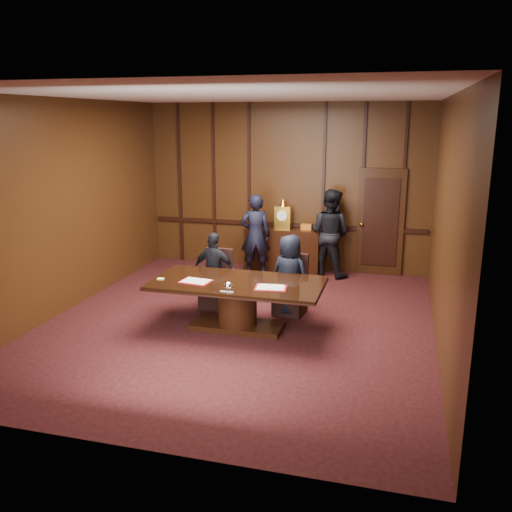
# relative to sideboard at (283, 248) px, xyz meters

# --- Properties ---
(room) EXTENTS (7.00, 7.04, 3.50)m
(room) POSITION_rel_sideboard_xyz_m (0.07, -3.12, 1.24)
(room) COLOR black
(room) RESTS_ON ground
(sideboard) EXTENTS (1.60, 0.45, 1.54)m
(sideboard) POSITION_rel_sideboard_xyz_m (0.00, 0.00, 0.00)
(sideboard) COLOR black
(sideboard) RESTS_ON ground
(conference_table) EXTENTS (2.62, 1.32, 0.76)m
(conference_table) POSITION_rel_sideboard_xyz_m (0.05, -3.46, 0.02)
(conference_table) COLOR black
(conference_table) RESTS_ON ground
(folder_left) EXTENTS (0.50, 0.39, 0.02)m
(folder_left) POSITION_rel_sideboard_xyz_m (-0.55, -3.65, 0.28)
(folder_left) COLOR maroon
(folder_left) RESTS_ON conference_table
(folder_right) EXTENTS (0.50, 0.39, 0.02)m
(folder_right) POSITION_rel_sideboard_xyz_m (0.62, -3.65, 0.28)
(folder_right) COLOR maroon
(folder_right) RESTS_ON conference_table
(inkstand) EXTENTS (0.20, 0.14, 0.12)m
(inkstand) POSITION_rel_sideboard_xyz_m (0.05, -3.91, 0.33)
(inkstand) COLOR white
(inkstand) RESTS_ON conference_table
(notepad) EXTENTS (0.11, 0.08, 0.01)m
(notepad) POSITION_rel_sideboard_xyz_m (-1.13, -3.66, 0.28)
(notepad) COLOR #FBFF7C
(notepad) RESTS_ON conference_table
(chair_left) EXTENTS (0.50, 0.50, 0.99)m
(chair_left) POSITION_rel_sideboard_xyz_m (-0.60, -2.58, -0.19)
(chair_left) COLOR black
(chair_left) RESTS_ON ground
(chair_right) EXTENTS (0.54, 0.54, 0.99)m
(chair_right) POSITION_rel_sideboard_xyz_m (0.70, -2.58, -0.19)
(chair_right) COLOR black
(chair_right) RESTS_ON ground
(signatory_left) EXTENTS (0.79, 0.38, 1.32)m
(signatory_left) POSITION_rel_sideboard_xyz_m (-0.60, -2.66, 0.17)
(signatory_left) COLOR black
(signatory_left) RESTS_ON ground
(signatory_right) EXTENTS (0.76, 0.62, 1.36)m
(signatory_right) POSITION_rel_sideboard_xyz_m (0.70, -2.66, 0.19)
(signatory_right) COLOR black
(signatory_right) RESTS_ON ground
(witness_left) EXTENTS (0.70, 0.56, 1.70)m
(witness_left) POSITION_rel_sideboard_xyz_m (-0.46, -0.54, 0.36)
(witness_left) COLOR black
(witness_left) RESTS_ON ground
(witness_right) EXTENTS (1.06, 0.95, 1.79)m
(witness_right) POSITION_rel_sideboard_xyz_m (1.02, -0.16, 0.41)
(witness_right) COLOR black
(witness_right) RESTS_ON ground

